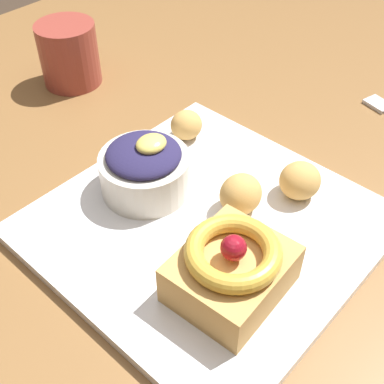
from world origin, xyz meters
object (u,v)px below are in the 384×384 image
Objects in this scene: fritter_middle at (241,194)px; front_plate at (206,225)px; cake_slice at (232,269)px; fritter_back at (186,125)px; berry_ramekin at (145,168)px; coffee_mug at (69,54)px; fritter_front at (300,180)px.

front_plate is at bearing 159.28° from fritter_middle.
fritter_back is at bearing 52.71° from cake_slice.
fritter_back is (0.10, 0.03, -0.01)m from berry_ramekin.
berry_ramekin is at bearing -110.79° from coffee_mug.
fritter_middle is (0.04, -0.01, 0.03)m from front_plate.
front_plate is 0.14m from fritter_back.
fritter_middle is (-0.06, 0.03, 0.00)m from fritter_front.
berry_ramekin is 2.12× the size of fritter_front.
fritter_back is at bearing 92.22° from fritter_front.
coffee_mug is at bearing 69.21° from berry_ramekin.
fritter_front is (0.10, -0.05, 0.03)m from front_plate.
berry_ramekin is at bearing 74.72° from cake_slice.
fritter_middle is (0.08, 0.06, -0.01)m from cake_slice.
fritter_middle reaches higher than front_plate.
fritter_front is 0.07m from fritter_middle.
cake_slice is 0.15m from fritter_front.
front_plate is 3.56× the size of coffee_mug.
fritter_back is at bearing 17.65° from berry_ramekin.
cake_slice is 0.23m from fritter_back.
front_plate is 0.35m from coffee_mug.
cake_slice is at bearing -146.22° from fritter_middle.
berry_ramekin is 0.27m from coffee_mug.
berry_ramekin is at bearing 95.18° from front_plate.
front_plate is 2.92× the size of cake_slice.
berry_ramekin is 2.43× the size of fritter_back.
cake_slice reaches higher than fritter_middle.
berry_ramekin reaches higher than fritter_middle.
fritter_middle is at bearing 33.78° from cake_slice.
coffee_mug is (0.14, 0.40, 0.00)m from cake_slice.
fritter_back is (0.05, 0.12, -0.00)m from fritter_middle.
fritter_front is (0.10, -0.13, -0.01)m from berry_ramekin.
fritter_front is at bearing -88.93° from coffee_mug.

